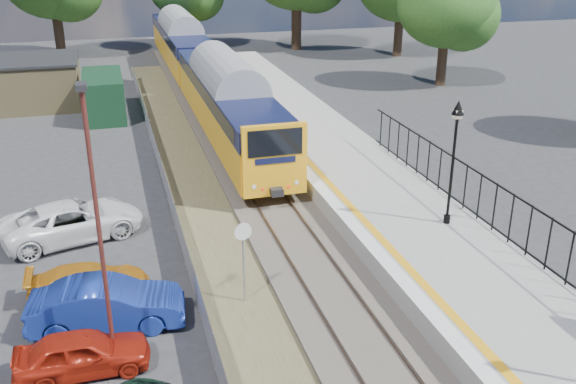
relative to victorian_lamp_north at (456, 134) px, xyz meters
name	(u,v)px	position (x,y,z in m)	size (l,w,h in m)	color
ground	(376,366)	(-5.30, -6.00, -4.30)	(120.00, 120.00, 0.00)	#2D2D30
track_bed	(270,220)	(-5.77, 3.67, -4.21)	(5.90, 80.00, 0.29)	#473F38
platform	(395,216)	(-1.10, 2.00, -3.85)	(5.00, 70.00, 0.90)	gray
platform_edge	(347,211)	(-3.16, 2.00, -3.39)	(0.90, 70.00, 0.01)	silver
victorian_lamp_north	(456,134)	(0.00, 0.00, 0.00)	(0.44, 0.44, 4.60)	black
palisade_fence	(544,240)	(1.25, -3.76, -2.46)	(0.12, 26.00, 2.00)	black
wire_fence	(169,197)	(-9.50, 6.00, -3.70)	(0.06, 52.00, 1.20)	#999EA3
outbuilding	(32,85)	(-16.21, 25.21, -2.78)	(10.80, 10.10, 3.12)	#8F7E51
train	(199,64)	(-5.30, 25.06, -1.96)	(2.82, 40.83, 3.51)	#F6A615
speed_sign	(243,249)	(-8.02, -1.93, -2.41)	(0.56, 0.14, 2.78)	#999EA3
carpark_lamp	(97,216)	(-12.05, -3.81, 0.02)	(0.25, 0.50, 7.64)	#55211C
car_red	(82,353)	(-12.83, -4.07, -3.71)	(1.40, 3.48, 1.19)	#AD2110
car_blue	(107,305)	(-12.15, -2.09, -3.56)	(1.56, 4.47, 1.47)	navy
car_yellow	(89,282)	(-12.69, -0.20, -3.76)	(1.52, 3.74, 1.08)	orange
car_white	(72,221)	(-13.28, 4.32, -3.57)	(2.41, 5.22, 1.45)	white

